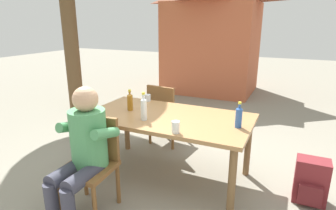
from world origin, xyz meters
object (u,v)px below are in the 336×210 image
(cup_white, at_px, (176,127))
(chair_near_left, at_px, (92,159))
(dining_table, at_px, (168,123))
(backpack_by_far_side, at_px, (311,182))
(cup_glass, at_px, (148,98))
(chair_far_left, at_px, (165,111))
(person_in_white_shirt, at_px, (83,147))
(brick_kiosk, at_px, (212,34))
(bottle_clear, at_px, (144,108))
(backpack_by_near_side, at_px, (96,129))
(bottle_amber, at_px, (130,101))
(bottle_blue, at_px, (239,116))

(cup_white, bearing_deg, chair_near_left, -151.05)
(dining_table, relative_size, backpack_by_far_side, 3.96)
(dining_table, distance_m, cup_glass, 0.65)
(chair_far_left, bearing_deg, cup_glass, -100.96)
(chair_far_left, relative_size, backpack_by_far_side, 1.94)
(person_in_white_shirt, distance_m, brick_kiosk, 5.20)
(person_in_white_shirt, relative_size, bottle_clear, 4.00)
(cup_glass, bearing_deg, backpack_by_near_side, 178.20)
(person_in_white_shirt, bearing_deg, cup_white, 35.83)
(chair_near_left, xyz_separation_m, backpack_by_far_side, (1.86, 0.92, -0.27))
(chair_near_left, height_order, backpack_by_far_side, chair_near_left)
(chair_near_left, relative_size, brick_kiosk, 0.32)
(backpack_by_far_side, bearing_deg, bottle_amber, -175.72)
(cup_white, distance_m, brick_kiosk, 4.80)
(chair_near_left, distance_m, bottle_amber, 0.85)
(bottle_blue, xyz_separation_m, backpack_by_far_side, (0.70, 0.17, -0.62))
(bottle_amber, height_order, backpack_by_near_side, bottle_amber)
(chair_near_left, distance_m, person_in_white_shirt, 0.20)
(backpack_by_near_side, bearing_deg, brick_kiosk, 81.05)
(backpack_by_near_side, xyz_separation_m, brick_kiosk, (0.60, 3.79, 1.22))
(dining_table, bearing_deg, person_in_white_shirt, -114.09)
(cup_glass, relative_size, backpack_by_far_side, 0.19)
(person_in_white_shirt, bearing_deg, bottle_amber, 94.81)
(cup_white, bearing_deg, person_in_white_shirt, -144.17)
(bottle_clear, height_order, brick_kiosk, brick_kiosk)
(chair_far_left, height_order, bottle_clear, bottle_clear)
(dining_table, height_order, chair_far_left, chair_far_left)
(bottle_blue, relative_size, bottle_amber, 1.04)
(chair_near_left, height_order, cup_white, chair_near_left)
(chair_near_left, distance_m, bottle_blue, 1.43)
(chair_far_left, bearing_deg, cup_white, -60.51)
(chair_near_left, distance_m, backpack_by_near_side, 1.60)
(person_in_white_shirt, xyz_separation_m, bottle_blue, (1.16, 0.86, 0.18))
(dining_table, relative_size, person_in_white_shirt, 1.50)
(bottle_amber, bearing_deg, dining_table, 0.85)
(chair_near_left, bearing_deg, bottle_clear, 66.94)
(chair_far_left, xyz_separation_m, bottle_blue, (1.16, -0.81, 0.35))
(chair_near_left, bearing_deg, brick_kiosk, 94.34)
(cup_glass, bearing_deg, bottle_amber, -89.23)
(bottle_clear, relative_size, cup_glass, 3.47)
(chair_near_left, xyz_separation_m, bottle_blue, (1.16, 0.75, 0.35))
(dining_table, xyz_separation_m, bottle_blue, (0.76, -0.03, 0.19))
(chair_far_left, distance_m, bottle_amber, 0.86)
(bottle_blue, relative_size, brick_kiosk, 0.09)
(bottle_clear, bearing_deg, bottle_blue, 11.98)
(dining_table, distance_m, bottle_amber, 0.51)
(chair_far_left, xyz_separation_m, person_in_white_shirt, (0.01, -1.67, 0.17))
(person_in_white_shirt, height_order, backpack_by_near_side, person_in_white_shirt)
(dining_table, bearing_deg, cup_glass, 138.97)
(dining_table, xyz_separation_m, cup_glass, (-0.48, 0.42, 0.12))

